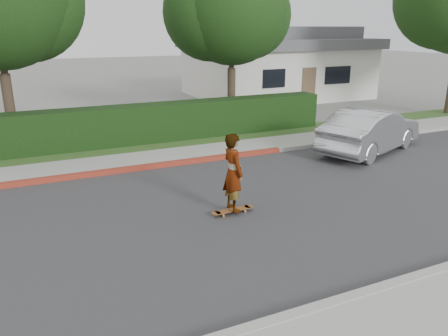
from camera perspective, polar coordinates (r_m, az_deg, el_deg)
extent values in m
plane|color=slate|center=(11.95, 13.23, -3.34)|extent=(120.00, 120.00, 0.00)
cube|color=#2D2D30|center=(11.95, 13.24, -3.32)|extent=(60.00, 8.00, 0.01)
cube|color=#9E9E99|center=(15.18, 3.84, 1.95)|extent=(60.00, 0.20, 0.15)
cube|color=maroon|center=(13.61, -15.01, -0.51)|extent=(12.00, 0.21, 0.15)
cube|color=gray|center=(15.95, 2.31, 2.70)|extent=(60.00, 1.60, 0.12)
cube|color=#2D4C1E|center=(17.35, -0.09, 3.93)|extent=(60.00, 1.60, 0.10)
cube|color=black|center=(16.77, -10.37, 5.60)|extent=(15.00, 1.00, 1.50)
cylinder|color=#33261C|center=(17.45, -26.13, 6.56)|extent=(0.36, 0.36, 2.70)
cylinder|color=#33261C|center=(17.24, -27.06, 13.15)|extent=(0.24, 0.24, 2.25)
sphere|color=black|center=(17.53, -24.79, 19.18)|extent=(4.16, 4.16, 4.16)
cylinder|color=#33261C|center=(19.87, 0.97, 9.27)|extent=(0.36, 0.36, 2.52)
cylinder|color=#33261C|center=(19.68, 1.00, 14.72)|extent=(0.24, 0.24, 2.10)
sphere|color=black|center=(19.67, 1.03, 20.22)|extent=(4.80, 4.80, 4.80)
sphere|color=black|center=(19.69, -1.74, 19.63)|extent=(4.08, 4.08, 4.08)
sphere|color=black|center=(20.33, 3.06, 19.28)|extent=(3.84, 3.84, 3.84)
cube|color=beige|center=(29.04, 6.70, 12.34)|extent=(10.00, 8.00, 3.00)
cube|color=#4C4C51|center=(28.93, 6.83, 15.89)|extent=(10.60, 8.60, 0.60)
cube|color=#4C4C51|center=(28.91, 6.88, 17.08)|extent=(8.40, 6.40, 0.80)
cube|color=black|center=(24.32, 6.55, 11.54)|extent=(1.40, 0.06, 1.00)
cube|color=black|center=(26.79, 14.63, 11.66)|extent=(1.80, 0.06, 1.00)
cube|color=brown|center=(25.64, 10.99, 10.41)|extent=(0.90, 0.06, 2.10)
cylinder|color=#B66632|center=(10.24, -0.07, -6.26)|extent=(0.06, 0.04, 0.06)
cylinder|color=#B66632|center=(10.37, -0.49, -5.93)|extent=(0.06, 0.04, 0.06)
cylinder|color=#B66632|center=(10.49, 2.78, -5.66)|extent=(0.06, 0.04, 0.06)
cylinder|color=#B66632|center=(10.63, 2.33, -5.35)|extent=(0.06, 0.04, 0.06)
cube|color=silver|center=(10.29, -0.28, -5.89)|extent=(0.06, 0.18, 0.02)
cube|color=silver|center=(10.54, 2.56, -5.30)|extent=(0.06, 0.18, 0.02)
cube|color=brown|center=(10.40, 1.16, -5.48)|extent=(0.88, 0.25, 0.02)
cylinder|color=brown|center=(10.22, -1.02, -5.92)|extent=(0.22, 0.22, 0.02)
cylinder|color=brown|center=(10.60, 3.25, -5.05)|extent=(0.22, 0.22, 0.02)
imported|color=white|center=(10.07, 1.19, -0.59)|extent=(0.47, 0.69, 1.85)
imported|color=silver|center=(16.24, 18.60, 4.66)|extent=(4.99, 3.24, 1.55)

